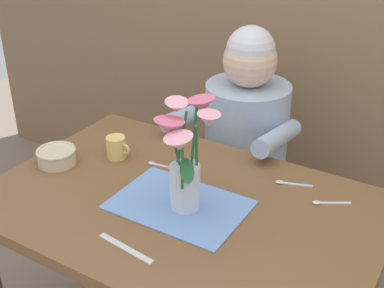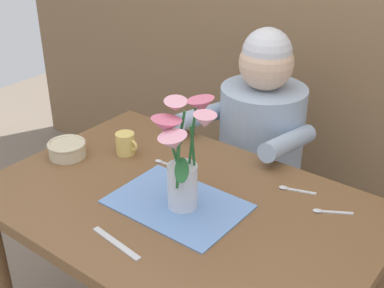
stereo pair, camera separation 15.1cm
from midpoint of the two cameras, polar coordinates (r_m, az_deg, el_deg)
dining_table at (r=1.63m, az=-3.86°, el=-9.35°), size 1.20×0.80×0.74m
seated_person at (r=2.15m, az=3.86°, el=-1.89°), size 0.45×0.47×1.14m
striped_placemat at (r=1.56m, az=-4.24°, el=-6.88°), size 0.40×0.28×0.00m
flower_vase at (r=1.45m, az=-3.75°, el=-1.34°), size 0.21×0.25×0.34m
ceramic_bowl at (r=1.84m, az=-17.22°, el=-1.33°), size 0.14×0.14×0.06m
dinner_knife at (r=1.41m, az=-10.54°, el=-11.52°), size 0.19×0.04×0.00m
ceramic_mug at (r=1.82m, az=-10.81°, el=-0.44°), size 0.09×0.07×0.08m
spoon_0 at (r=1.60m, az=12.09°, el=-6.53°), size 0.11×0.07×0.01m
spoon_1 at (r=1.67m, az=8.14°, el=-4.44°), size 0.12×0.05×0.01m
spoon_3 at (r=1.76m, az=-6.21°, el=-2.41°), size 0.12×0.03×0.01m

